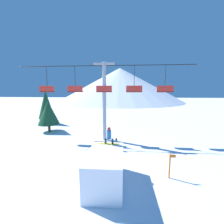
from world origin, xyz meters
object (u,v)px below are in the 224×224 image
Objects in this scene: snow_ramp at (106,168)px; distant_skier at (116,144)px; pine_tree_near at (48,112)px; snowboarder at (109,136)px; trail_marker at (170,165)px.

snow_ramp is 3.22× the size of distant_skier.
distant_skier is (10.03, -6.07, -2.09)m from pine_tree_near.
trail_marker is at bearing -6.58° from snowboarder.
snowboarder is 0.84× the size of trail_marker.
pine_tree_near reaches higher than snow_ramp.
snowboarder is at bearing 173.42° from trail_marker.
snow_ramp reaches higher than trail_marker.
pine_tree_near is 3.64× the size of distant_skier.
snow_ramp is at bearing -50.17° from pine_tree_near.
trail_marker is (13.88, -10.58, -1.85)m from pine_tree_near.
trail_marker is at bearing 13.31° from snow_ramp.
pine_tree_near is at bearing 133.91° from snowboarder.
pine_tree_near is 11.91m from distant_skier.
snowboarder is 14.02m from pine_tree_near.
distant_skier is at bearing 86.08° from snow_ramp.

